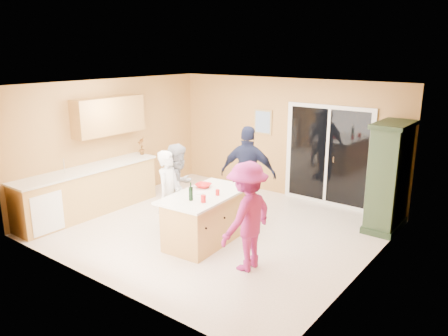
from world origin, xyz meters
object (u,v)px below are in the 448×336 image
Objects in this scene: kitchen_island at (205,219)px; woman_navy at (248,174)px; woman_white at (169,194)px; green_hutch at (389,178)px; woman_grey at (179,188)px; woman_magenta at (247,216)px.

woman_navy is at bearing 85.92° from kitchen_island.
kitchen_island is at bearing -89.18° from woman_white.
woman_navy is (0.68, 1.43, 0.15)m from woman_white.
kitchen_island is 3.36m from green_hutch.
green_hutch reaches higher than woman_white.
woman_grey reaches higher than kitchen_island.
woman_navy is 1.11× the size of woman_magenta.
woman_grey is 0.87× the size of woman_navy.
woman_magenta is (1.07, -1.61, -0.09)m from woman_navy.
woman_navy reaches higher than woman_magenta.
woman_navy reaches higher than woman_white.
woman_grey is 0.97× the size of woman_magenta.
woman_grey is at bearing -141.88° from green_hutch.
kitchen_island is 0.87× the size of green_hutch.
woman_white is 0.93× the size of woman_magenta.
green_hutch is at bearing 158.44° from woman_magenta.
woman_navy reaches higher than kitchen_island.
kitchen_island is at bearing -113.63° from woman_grey.
green_hutch reaches higher than kitchen_island.
green_hutch reaches higher than woman_magenta.
woman_grey is at bearing -5.53° from woman_white.
woman_navy is (-2.24, -1.18, -0.04)m from green_hutch.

